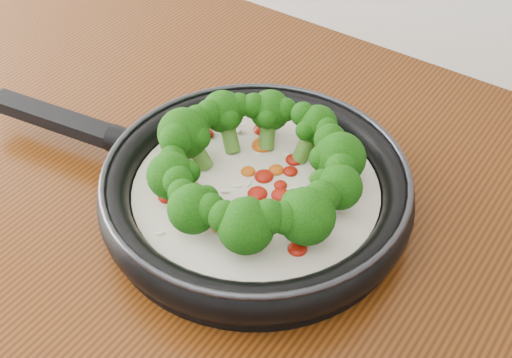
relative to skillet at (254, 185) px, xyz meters
The scene contains 1 object.
skillet is the anchor object (origin of this frame).
Camera 1 is at (0.21, 0.62, 1.47)m, focal length 47.82 mm.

